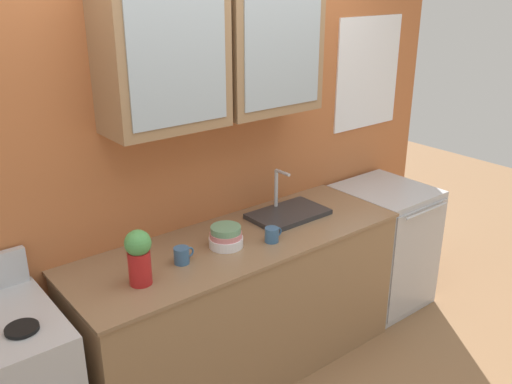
% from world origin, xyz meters
% --- Properties ---
extents(ground_plane, '(10.00, 10.00, 0.00)m').
position_xyz_m(ground_plane, '(0.00, 0.00, 0.00)').
color(ground_plane, '#936B47').
extents(back_wall_unit, '(3.91, 0.42, 2.85)m').
position_xyz_m(back_wall_unit, '(0.01, 0.34, 1.53)').
color(back_wall_unit, '#B76638').
rests_on(back_wall_unit, ground_plane).
extents(counter, '(2.01, 0.67, 0.88)m').
position_xyz_m(counter, '(0.00, 0.00, 0.44)').
color(counter, '#93704C').
rests_on(counter, ground_plane).
extents(sink_faucet, '(0.48, 0.30, 0.28)m').
position_xyz_m(sink_faucet, '(0.43, 0.08, 0.91)').
color(sink_faucet, '#2D2D30').
rests_on(sink_faucet, counter).
extents(bowl_stack, '(0.19, 0.19, 0.12)m').
position_xyz_m(bowl_stack, '(-0.11, -0.02, 0.94)').
color(bowl_stack, white).
rests_on(bowl_stack, counter).
extents(vase, '(0.13, 0.13, 0.28)m').
position_xyz_m(vase, '(-0.67, -0.08, 1.04)').
color(vase, '#B21E1E').
rests_on(vase, counter).
extents(cup_near_sink, '(0.11, 0.08, 0.08)m').
position_xyz_m(cup_near_sink, '(0.13, -0.13, 0.93)').
color(cup_near_sink, '#38608C').
rests_on(cup_near_sink, counter).
extents(cup_near_bowls, '(0.12, 0.08, 0.09)m').
position_xyz_m(cup_near_bowls, '(-0.40, -0.03, 0.93)').
color(cup_near_bowls, '#38608C').
rests_on(cup_near_bowls, counter).
extents(dishwasher, '(0.58, 0.66, 0.88)m').
position_xyz_m(dishwasher, '(1.30, -0.00, 0.44)').
color(dishwasher, silver).
rests_on(dishwasher, ground_plane).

